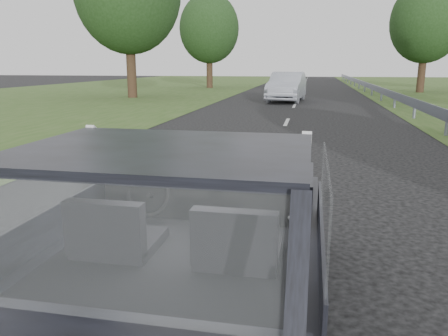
% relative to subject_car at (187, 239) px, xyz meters
% --- Properties ---
extents(ground, '(140.00, 140.00, 0.00)m').
position_rel_subject_car_xyz_m(ground, '(0.00, 0.00, -0.72)').
color(ground, '#373739').
rests_on(ground, ground).
extents(subject_car, '(1.80, 4.00, 1.45)m').
position_rel_subject_car_xyz_m(subject_car, '(0.00, 0.00, 0.00)').
color(subject_car, black).
rests_on(subject_car, ground).
extents(dashboard, '(1.58, 0.45, 0.30)m').
position_rel_subject_car_xyz_m(dashboard, '(0.00, 0.62, 0.12)').
color(dashboard, black).
rests_on(dashboard, subject_car).
extents(driver_seat, '(0.50, 0.72, 0.42)m').
position_rel_subject_car_xyz_m(driver_seat, '(-0.40, -0.29, 0.16)').
color(driver_seat, black).
rests_on(driver_seat, subject_car).
extents(passenger_seat, '(0.50, 0.72, 0.42)m').
position_rel_subject_car_xyz_m(passenger_seat, '(0.40, -0.29, 0.16)').
color(passenger_seat, black).
rests_on(passenger_seat, subject_car).
extents(steering_wheel, '(0.36, 0.36, 0.04)m').
position_rel_subject_car_xyz_m(steering_wheel, '(-0.40, 0.33, 0.20)').
color(steering_wheel, black).
rests_on(steering_wheel, dashboard).
extents(cat, '(0.65, 0.29, 0.28)m').
position_rel_subject_car_xyz_m(cat, '(0.12, 0.59, 0.37)').
color(cat, slate).
rests_on(cat, dashboard).
extents(guardrail, '(0.05, 90.00, 0.32)m').
position_rel_subject_car_xyz_m(guardrail, '(4.30, 10.00, -0.15)').
color(guardrail, gray).
rests_on(guardrail, ground).
extents(other_car, '(2.15, 4.73, 1.52)m').
position_rel_subject_car_xyz_m(other_car, '(-0.53, 20.73, 0.03)').
color(other_car, '#AFB4C2').
rests_on(other_car, ground).
extents(tree_2, '(5.37, 5.37, 7.23)m').
position_rel_subject_car_xyz_m(tree_2, '(8.10, 30.05, 2.89)').
color(tree_2, '#1B3413').
rests_on(tree_2, ground).
extents(tree_5, '(7.90, 7.90, 9.00)m').
position_rel_subject_car_xyz_m(tree_5, '(-9.55, 21.62, 3.78)').
color(tree_5, '#1B3413').
rests_on(tree_5, ground).
extents(tree_6, '(4.87, 4.87, 7.28)m').
position_rel_subject_car_xyz_m(tree_6, '(-7.60, 33.14, 2.91)').
color(tree_6, '#1B3413').
rests_on(tree_6, ground).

